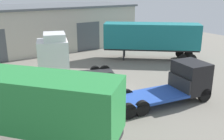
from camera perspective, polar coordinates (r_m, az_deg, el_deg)
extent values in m
plane|color=slate|center=(19.80, -0.87, -5.65)|extent=(60.00, 60.00, 0.00)
cube|color=#B7B2A3|center=(35.73, -17.01, 8.55)|extent=(26.30, 9.15, 5.31)
cube|color=#565B60|center=(35.43, -17.42, 12.98)|extent=(26.80, 9.65, 0.25)
cube|color=#4C5156|center=(33.79, -5.16, 7.29)|extent=(3.20, 0.08, 3.60)
cube|color=silver|center=(21.98, -12.65, 2.17)|extent=(3.08, 3.15, 3.24)
cube|color=silver|center=(21.57, -12.45, 7.07)|extent=(2.27, 2.53, 0.60)
cube|color=black|center=(21.84, -15.83, 3.58)|extent=(0.76, 2.01, 1.17)
cube|color=#232326|center=(22.66, -4.48, -0.94)|extent=(4.30, 3.15, 0.24)
cylinder|color=#B2B2B7|center=(21.70, -5.60, -2.30)|extent=(1.22, 0.89, 0.56)
cylinder|color=black|center=(21.42, -13.88, -2.89)|extent=(1.06, 0.61, 1.01)
cylinder|color=black|center=(23.50, -13.92, -1.05)|extent=(1.06, 0.61, 1.01)
cylinder|color=black|center=(21.76, -2.62, -2.04)|extent=(1.06, 0.61, 1.01)
cylinder|color=black|center=(23.81, -3.65, -0.30)|extent=(1.06, 0.61, 1.01)
cylinder|color=black|center=(21.94, -0.32, -1.85)|extent=(1.06, 0.61, 1.01)
cylinder|color=black|center=(23.98, -1.53, -0.15)|extent=(1.06, 0.61, 1.01)
cube|color=#28843D|center=(13.60, -20.45, -5.88)|extent=(8.80, 9.53, 2.61)
cube|color=#232326|center=(14.20, -19.83, -11.18)|extent=(8.23, 9.04, 0.24)
cylinder|color=black|center=(13.92, -4.73, -14.34)|extent=(0.84, 0.90, 0.94)
cylinder|color=black|center=(13.64, -0.65, -15.00)|extent=(0.84, 0.90, 0.94)
cube|color=#197075|center=(29.50, 8.57, 7.41)|extent=(9.67, 8.43, 2.68)
cube|color=#232326|center=(29.79, 8.44, 4.65)|extent=(9.21, 7.84, 0.24)
cube|color=#232326|center=(29.18, 2.56, 3.19)|extent=(0.22, 0.22, 1.11)
cube|color=#232326|center=(30.73, 2.74, 3.93)|extent=(0.22, 0.22, 1.11)
cylinder|color=black|center=(29.27, 15.10, 2.45)|extent=(0.92, 0.82, 0.93)
cylinder|color=black|center=(31.37, 14.51, 3.50)|extent=(0.92, 0.82, 0.93)
cylinder|color=black|center=(29.45, 17.02, 2.38)|extent=(0.92, 0.82, 0.93)
cylinder|color=black|center=(31.54, 16.30, 3.42)|extent=(0.92, 0.82, 0.93)
cube|color=black|center=(19.84, 16.78, -1.41)|extent=(2.22, 2.64, 2.20)
cube|color=black|center=(20.32, 18.83, 0.01)|extent=(0.36, 2.01, 0.88)
cube|color=#2347A3|center=(18.08, 7.79, -5.79)|extent=(5.61, 3.12, 0.20)
cube|color=#232326|center=(19.32, 14.37, -2.88)|extent=(0.45, 2.39, 1.10)
cylinder|color=black|center=(21.22, 15.59, -3.22)|extent=(1.05, 0.44, 1.02)
cylinder|color=black|center=(19.80, 19.47, -5.13)|extent=(1.05, 0.44, 1.02)
cylinder|color=black|center=(18.48, 3.22, -5.72)|extent=(1.05, 0.44, 1.02)
cylinder|color=black|center=(16.83, 6.58, -8.26)|extent=(1.05, 0.44, 1.02)
cylinder|color=black|center=(18.07, 0.39, -6.25)|extent=(1.05, 0.44, 1.02)
cylinder|color=black|center=(16.38, 3.55, -8.94)|extent=(1.05, 0.44, 1.02)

